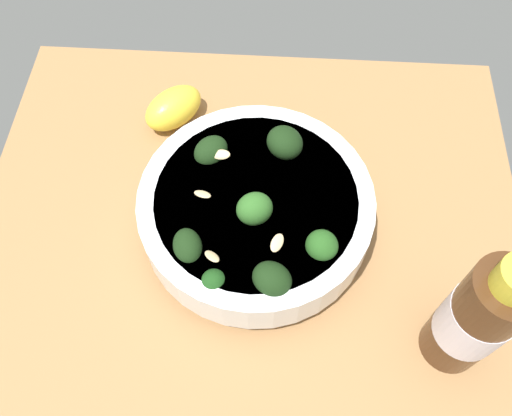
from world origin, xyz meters
TOP-DOWN VIEW (x-y plane):
  - ground_plane at (0.00, 0.00)cm, footprint 56.32×56.32cm
  - bowl_of_broccoli at (-3.70, 0.75)cm, footprint 22.46×22.46cm
  - lemon_wedge at (-17.32, -9.39)cm, footprint 8.14×8.10cm
  - bottle_tall at (7.29, 19.06)cm, footprint 5.41×5.41cm

SIDE VIEW (x-z plane):
  - ground_plane at x=0.00cm, z-range -3.10..0.00cm
  - lemon_wedge at x=-17.32cm, z-range 0.00..4.22cm
  - bowl_of_broccoli at x=-3.70cm, z-range -0.90..8.56cm
  - bottle_tall at x=7.29cm, z-range -0.84..15.90cm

